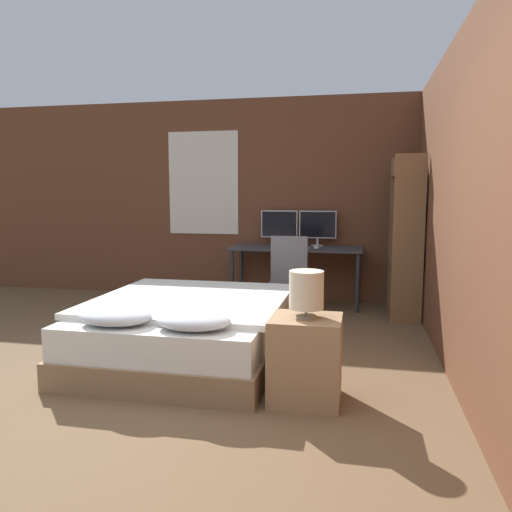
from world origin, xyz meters
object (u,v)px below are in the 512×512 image
at_px(nightstand, 305,359).
at_px(office_chair, 291,287).
at_px(computer_mouse, 316,248).
at_px(desk, 296,254).
at_px(bedside_lamp, 306,290).
at_px(monitor_right, 318,226).
at_px(monitor_left, 279,225).
at_px(bookshelf, 406,227).
at_px(bed, 187,329).
at_px(keyboard, 294,248).

distance_m(nightstand, office_chair, 2.25).
bearing_deg(office_chair, computer_mouse, 66.85).
bearing_deg(desk, nightstand, -81.35).
relative_size(bedside_lamp, monitor_right, 0.67).
bearing_deg(monitor_left, desk, -38.62).
bearing_deg(computer_mouse, bedside_lamp, -86.39).
bearing_deg(office_chair, bedside_lamp, -79.41).
xyz_separation_m(nightstand, desk, (-0.45, 2.97, 0.37)).
bearing_deg(bookshelf, computer_mouse, 169.82).
distance_m(monitor_right, office_chair, 1.17).
height_order(bedside_lamp, monitor_right, monitor_right).
relative_size(nightstand, monitor_left, 1.23).
distance_m(bed, bookshelf, 2.86).
xyz_separation_m(keyboard, computer_mouse, (0.28, 0.00, 0.01)).
bearing_deg(desk, bedside_lamp, -81.35).
bearing_deg(monitor_right, office_chair, -102.65).
height_order(bedside_lamp, keyboard, bedside_lamp).
height_order(desk, monitor_left, monitor_left).
relative_size(bed, keyboard, 5.19).
distance_m(desk, bookshelf, 1.43).
distance_m(nightstand, monitor_left, 3.33).
bearing_deg(bookshelf, monitor_right, 151.00).
height_order(monitor_left, computer_mouse, monitor_left).
xyz_separation_m(desk, computer_mouse, (0.28, -0.20, 0.11)).
bearing_deg(bed, desk, 74.04).
xyz_separation_m(bed, nightstand, (1.11, -0.68, 0.03)).
bearing_deg(keyboard, desk, 90.00).
height_order(bedside_lamp, desk, bedside_lamp).
bearing_deg(office_chair, keyboard, 93.92).
height_order(bed, keyboard, keyboard).
distance_m(nightstand, monitor_right, 3.26).
relative_size(nightstand, bookshelf, 0.32).
distance_m(bed, bedside_lamp, 1.40).
relative_size(bed, desk, 1.16).
bearing_deg(bookshelf, desk, 163.65).
height_order(keyboard, office_chair, office_chair).
distance_m(monitor_left, keyboard, 0.54).
relative_size(monitor_left, keyboard, 1.29).
bearing_deg(computer_mouse, monitor_left, 142.85).
relative_size(bedside_lamp, keyboard, 0.87).
bearing_deg(desk, computer_mouse, -35.75).
distance_m(monitor_left, office_chair, 1.19).
bearing_deg(office_chair, monitor_left, 106.91).
relative_size(keyboard, bookshelf, 0.20).
bearing_deg(nightstand, bed, 148.67).
xyz_separation_m(bedside_lamp, desk, (-0.45, 2.97, -0.12)).
distance_m(monitor_left, bookshelf, 1.68).
xyz_separation_m(bed, office_chair, (0.70, 1.54, 0.11)).
xyz_separation_m(bedside_lamp, monitor_left, (-0.71, 3.17, 0.23)).
bearing_deg(bookshelf, monitor_left, 159.44).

